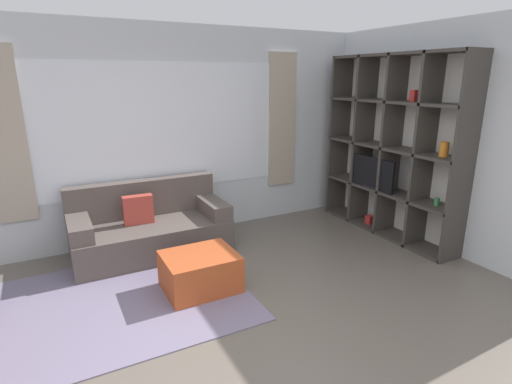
{
  "coord_description": "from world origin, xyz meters",
  "views": [
    {
      "loc": [
        -1.34,
        -2.13,
        2.07
      ],
      "look_at": [
        0.63,
        1.59,
        0.85
      ],
      "focal_mm": 28.0,
      "sensor_mm": 36.0,
      "label": 1
    }
  ],
  "objects": [
    {
      "name": "ground_plane",
      "position": [
        0.0,
        0.0,
        0.0
      ],
      "size": [
        16.0,
        16.0,
        0.0
      ],
      "primitive_type": "plane",
      "color": "#665B51"
    },
    {
      "name": "wall_back",
      "position": [
        0.0,
        2.92,
        1.36
      ],
      "size": [
        6.89,
        0.11,
        2.7
      ],
      "color": "silver",
      "rests_on": "ground_plane"
    },
    {
      "name": "wall_right",
      "position": [
        2.88,
        1.44,
        1.35
      ],
      "size": [
        0.07,
        4.08,
        2.7
      ],
      "primitive_type": "cube",
      "color": "silver",
      "rests_on": "ground_plane"
    },
    {
      "name": "area_rug",
      "position": [
        -1.16,
        1.45,
        0.01
      ],
      "size": [
        2.83,
        1.89,
        0.01
      ],
      "primitive_type": "cube",
      "color": "slate",
      "rests_on": "ground_plane"
    },
    {
      "name": "shelving_unit",
      "position": [
        2.69,
        1.62,
        1.16
      ],
      "size": [
        0.39,
        2.13,
        2.35
      ],
      "color": "silver",
      "rests_on": "ground_plane"
    },
    {
      "name": "couch_main",
      "position": [
        -0.36,
        2.46,
        0.3
      ],
      "size": [
        1.8,
        0.85,
        0.84
      ],
      "color": "#564C47",
      "rests_on": "ground_plane"
    },
    {
      "name": "ottoman",
      "position": [
        -0.14,
        1.32,
        0.19
      ],
      "size": [
        0.71,
        0.59,
        0.38
      ],
      "color": "#B74C23",
      "rests_on": "ground_plane"
    }
  ]
}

